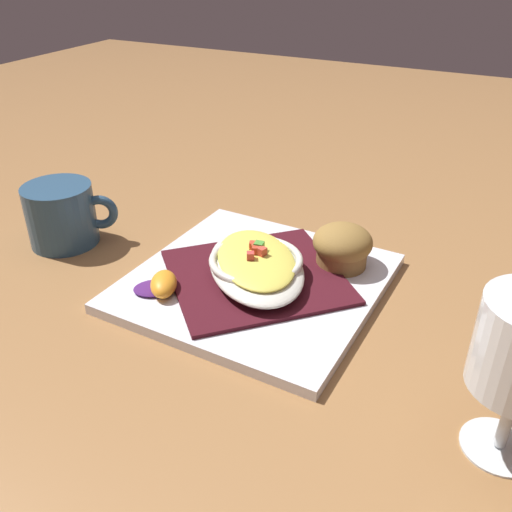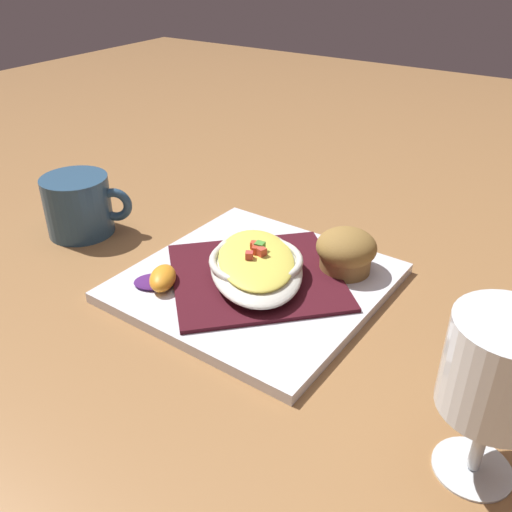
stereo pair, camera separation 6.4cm
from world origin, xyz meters
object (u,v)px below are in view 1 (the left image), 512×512
at_px(orange_garnish, 161,285).
at_px(square_plate, 256,282).
at_px(gratin_dish, 256,263).
at_px(coffee_mug, 63,218).
at_px(muffin, 342,246).

bearing_deg(orange_garnish, square_plate, 132.03).
distance_m(gratin_dish, coffee_mug, 0.28).
xyz_separation_m(muffin, coffee_mug, (0.09, -0.36, -0.00)).
bearing_deg(gratin_dish, orange_garnish, -47.96).
relative_size(orange_garnish, coffee_mug, 0.60).
height_order(muffin, coffee_mug, coffee_mug).
height_order(muffin, orange_garnish, muffin).
height_order(gratin_dish, orange_garnish, gratin_dish).
relative_size(gratin_dish, orange_garnish, 3.01).
relative_size(gratin_dish, muffin, 2.80).
xyz_separation_m(square_plate, muffin, (-0.07, 0.08, 0.03)).
height_order(orange_garnish, coffee_mug, coffee_mug).
xyz_separation_m(square_plate, orange_garnish, (0.07, -0.08, 0.02)).
relative_size(square_plate, muffin, 3.86).
bearing_deg(square_plate, orange_garnish, -47.97).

